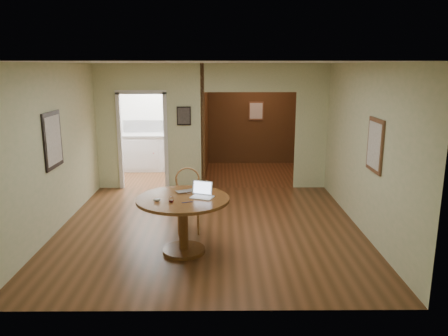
{
  "coord_description": "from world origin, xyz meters",
  "views": [
    {
      "loc": [
        0.18,
        -6.85,
        2.66
      ],
      "look_at": [
        0.24,
        -0.2,
        1.09
      ],
      "focal_mm": 35.0,
      "sensor_mm": 36.0,
      "label": 1
    }
  ],
  "objects_px": {
    "dining_table": "(183,212)",
    "closed_laptop": "(188,192)",
    "chair": "(188,196)",
    "open_laptop": "(202,192)"
  },
  "relations": [
    {
      "from": "dining_table",
      "to": "closed_laptop",
      "type": "distance_m",
      "value": 0.34
    },
    {
      "from": "dining_table",
      "to": "chair",
      "type": "bearing_deg",
      "value": 89.83
    },
    {
      "from": "dining_table",
      "to": "open_laptop",
      "type": "distance_m",
      "value": 0.39
    },
    {
      "from": "chair",
      "to": "open_laptop",
      "type": "bearing_deg",
      "value": -76.83
    },
    {
      "from": "chair",
      "to": "open_laptop",
      "type": "height_order",
      "value": "same"
    },
    {
      "from": "dining_table",
      "to": "closed_laptop",
      "type": "height_order",
      "value": "closed_laptop"
    },
    {
      "from": "chair",
      "to": "closed_laptop",
      "type": "bearing_deg",
      "value": -89.86
    },
    {
      "from": "chair",
      "to": "open_laptop",
      "type": "xyz_separation_m",
      "value": [
        0.27,
        -0.82,
        0.31
      ]
    },
    {
      "from": "dining_table",
      "to": "open_laptop",
      "type": "height_order",
      "value": "open_laptop"
    },
    {
      "from": "dining_table",
      "to": "open_laptop",
      "type": "xyz_separation_m",
      "value": [
        0.27,
        0.06,
        0.27
      ]
    }
  ]
}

